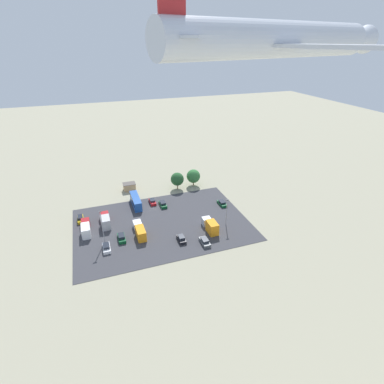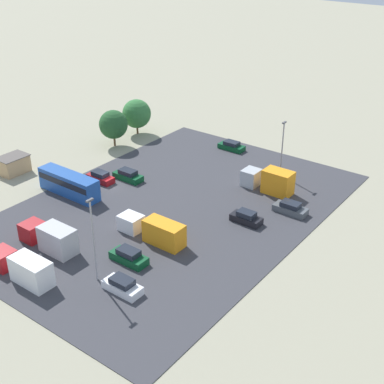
{
  "view_description": "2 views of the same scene",
  "coord_description": "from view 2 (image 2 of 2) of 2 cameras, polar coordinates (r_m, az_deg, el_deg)",
  "views": [
    {
      "loc": [
        17.12,
        87.25,
        50.39
      ],
      "look_at": [
        -1.89,
        33.62,
        21.32
      ],
      "focal_mm": 28.0,
      "sensor_mm": 36.0,
      "label": 1
    },
    {
      "loc": [
        49.18,
        52.09,
        35.57
      ],
      "look_at": [
        0.24,
        15.33,
        3.82
      ],
      "focal_mm": 50.0,
      "sensor_mm": 36.0,
      "label": 2
    }
  ],
  "objects": [
    {
      "name": "tree_apron_mid",
      "position": [
        97.71,
        -5.93,
        8.31
      ],
      "size": [
        5.19,
        5.19,
        6.42
      ],
      "color": "brown",
      "rests_on": "ground"
    },
    {
      "name": "parked_truck_3",
      "position": [
        65.83,
        -14.85,
        -4.72
      ],
      "size": [
        2.59,
        8.13,
        3.24
      ],
      "rotation": [
        0.0,
        0.0,
        3.14
      ],
      "color": "maroon",
      "rests_on": "ground"
    },
    {
      "name": "parked_car_2",
      "position": [
        91.41,
        4.24,
        4.91
      ],
      "size": [
        1.96,
        4.5,
        1.45
      ],
      "color": "#0C4723",
      "rests_on": "ground"
    },
    {
      "name": "parked_car_1",
      "position": [
        62.17,
        -6.76,
        -6.85
      ],
      "size": [
        1.93,
        4.64,
        1.63
      ],
      "rotation": [
        0.0,
        0.0,
        3.14
      ],
      "color": "#0C4723",
      "rests_on": "ground"
    },
    {
      "name": "ground_plane",
      "position": [
        79.98,
        -8.71,
        0.67
      ],
      "size": [
        400.0,
        400.0,
        0.0
      ],
      "primitive_type": "plane",
      "color": "gray"
    },
    {
      "name": "parked_truck_0",
      "position": [
        77.52,
        8.34,
        1.18
      ],
      "size": [
        2.57,
        7.68,
        3.49
      ],
      "rotation": [
        0.0,
        0.0,
        3.14
      ],
      "color": "#ADB2B7",
      "rests_on": "ground"
    },
    {
      "name": "parking_lot_surface",
      "position": [
        72.88,
        -2.17,
        -1.78
      ],
      "size": [
        51.68,
        35.83,
        0.08
      ],
      "color": "#38383D",
      "rests_on": "ground"
    },
    {
      "name": "parked_car_5",
      "position": [
        72.67,
        10.45,
        -1.73
      ],
      "size": [
        1.96,
        4.55,
        1.57
      ],
      "rotation": [
        0.0,
        0.0,
        3.14
      ],
      "color": "#4C5156",
      "rests_on": "ground"
    },
    {
      "name": "tree_near_shed",
      "position": [
        92.72,
        -8.38,
        7.14
      ],
      "size": [
        4.92,
        4.92,
        6.36
      ],
      "color": "brown",
      "rests_on": "ground"
    },
    {
      "name": "parked_truck_2",
      "position": [
        65.47,
        -4.03,
        -4.09
      ],
      "size": [
        2.35,
        9.41,
        2.94
      ],
      "rotation": [
        0.0,
        0.0,
        3.14
      ],
      "color": "silver",
      "rests_on": "ground"
    },
    {
      "name": "shed_building",
      "position": [
        87.09,
        -18.52,
        2.8
      ],
      "size": [
        4.54,
        3.37,
        2.73
      ],
      "color": "tan",
      "rests_on": "ground"
    },
    {
      "name": "parked_car_6",
      "position": [
        81.05,
        -9.74,
        1.55
      ],
      "size": [
        1.84,
        4.33,
        1.61
      ],
      "rotation": [
        0.0,
        0.0,
        3.14
      ],
      "color": "maroon",
      "rests_on": "ground"
    },
    {
      "name": "parked_car_7",
      "position": [
        57.81,
        -7.44,
        -9.9
      ],
      "size": [
        1.94,
        4.45,
        1.59
      ],
      "color": "silver",
      "rests_on": "ground"
    },
    {
      "name": "bus",
      "position": [
        77.76,
        -13.0,
        0.93
      ],
      "size": [
        2.48,
        10.21,
        3.2
      ],
      "color": "#1E4C9E",
      "rests_on": "ground"
    },
    {
      "name": "light_pole_lot_edge",
      "position": [
        57.26,
        -10.48,
        -4.79
      ],
      "size": [
        0.9,
        0.28,
        9.95
      ],
      "color": "gray",
      "rests_on": "ground"
    },
    {
      "name": "parked_car_0",
      "position": [
        69.61,
        5.81,
        -2.76
      ],
      "size": [
        1.84,
        4.13,
        1.59
      ],
      "rotation": [
        0.0,
        0.0,
        3.14
      ],
      "color": "black",
      "rests_on": "ground"
    },
    {
      "name": "parked_car_4",
      "position": [
        81.05,
        -6.85,
        1.76
      ],
      "size": [
        1.93,
        4.75,
        1.58
      ],
      "rotation": [
        0.0,
        0.0,
        3.14
      ],
      "color": "#0C4723",
      "rests_on": "ground"
    },
    {
      "name": "light_pole_lot_centre",
      "position": [
        81.39,
        9.61,
        4.82
      ],
      "size": [
        0.9,
        0.28,
        8.61
      ],
      "color": "gray",
      "rests_on": "ground"
    },
    {
      "name": "parked_truck_1",
      "position": [
        61.58,
        -17.58,
        -7.7
      ],
      "size": [
        2.39,
        8.94,
        3.01
      ],
      "rotation": [
        0.0,
        0.0,
        3.14
      ],
      "color": "maroon",
      "rests_on": "ground"
    }
  ]
}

